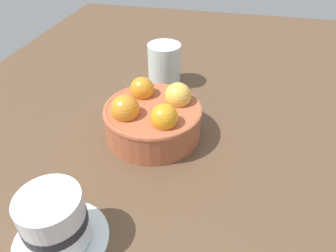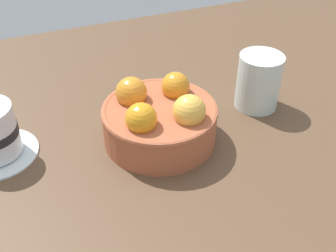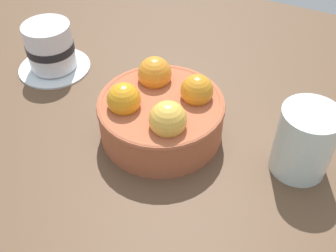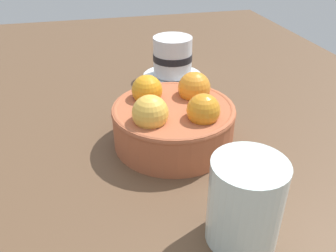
% 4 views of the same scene
% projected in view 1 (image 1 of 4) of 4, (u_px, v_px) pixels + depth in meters
% --- Properties ---
extents(ground_plane, '(1.45, 0.91, 0.04)m').
position_uv_depth(ground_plane, '(154.00, 142.00, 0.56)').
color(ground_plane, brown).
extents(terracotta_bowl, '(0.17, 0.17, 0.09)m').
position_uv_depth(terracotta_bowl, '(153.00, 117.00, 0.52)').
color(terracotta_bowl, '#AD5938').
rests_on(terracotta_bowl, ground_plane).
extents(coffee_cup, '(0.12, 0.12, 0.08)m').
position_uv_depth(coffee_cup, '(55.00, 222.00, 0.36)').
color(coffee_cup, white).
rests_on(coffee_cup, ground_plane).
extents(water_glass, '(0.07, 0.07, 0.09)m').
position_uv_depth(water_glass, '(164.00, 65.00, 0.66)').
color(water_glass, silver).
rests_on(water_glass, ground_plane).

